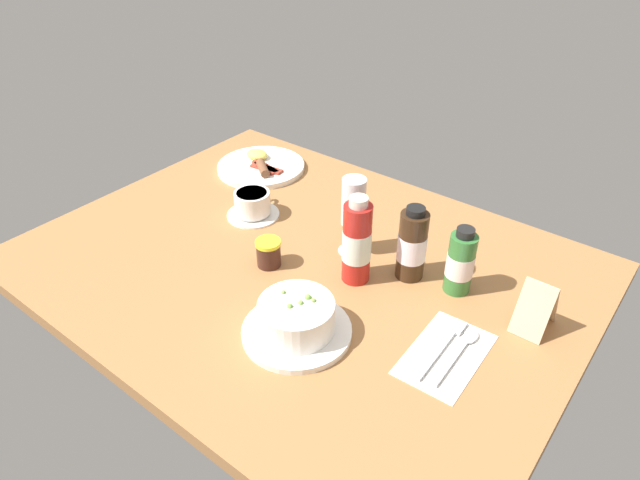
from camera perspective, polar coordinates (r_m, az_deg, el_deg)
ground_plane at (r=117.04cm, az=-1.84°, el=-2.78°), size 110.00×84.00×3.00cm
porridge_bowl at (r=97.80cm, az=-2.38°, el=-7.99°), size 19.24×19.24×7.57cm
cutlery_setting at (r=98.86cm, az=12.71°, el=-10.97°), size 11.83×18.80×0.90cm
coffee_cup at (r=130.25cm, az=-6.81°, el=3.60°), size 12.08×12.37×6.08cm
wine_glass at (r=113.13cm, az=3.38°, el=3.47°), size 5.70×5.70×17.12cm
jam_jar at (r=114.08cm, az=-5.21°, el=-1.29°), size 5.15×5.15×5.73cm
sauce_bottle_red at (r=106.97cm, az=3.73°, el=-0.27°), size 5.58×5.58×18.34cm
sauce_bottle_brown at (r=109.64cm, az=9.25°, el=-0.51°), size 5.64×5.64×15.64cm
sauce_bottle_green at (r=108.44cm, az=13.96°, el=-2.23°), size 5.21×5.21×13.86cm
breakfast_plate at (r=151.18cm, az=-5.98°, el=7.43°), size 22.87×22.87×3.70cm
menu_card at (r=105.19cm, az=21.02°, el=-6.15°), size 5.71×8.06×9.75cm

